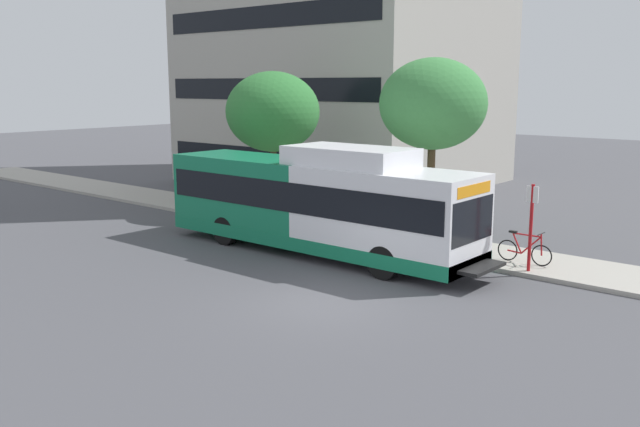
# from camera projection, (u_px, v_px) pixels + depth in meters

# --- Properties ---
(ground_plane) EXTENTS (120.00, 120.00, 0.00)m
(ground_plane) POSITION_uv_depth(u_px,v_px,m) (143.00, 254.00, 22.96)
(ground_plane) COLOR #4C4C51
(sidewalk_curb) EXTENTS (3.00, 56.00, 0.14)m
(sidewalk_curb) POSITION_uv_depth(u_px,v_px,m) (323.00, 227.00, 26.94)
(sidewalk_curb) COLOR #A8A399
(sidewalk_curb) RESTS_ON ground
(transit_bus) EXTENTS (2.58, 12.25, 3.65)m
(transit_bus) POSITION_uv_depth(u_px,v_px,m) (317.00, 203.00, 22.77)
(transit_bus) COLOR white
(transit_bus) RESTS_ON ground
(bus_stop_sign_pole) EXTENTS (0.10, 0.36, 2.60)m
(bus_stop_sign_pole) POSITION_uv_depth(u_px,v_px,m) (531.00, 221.00, 20.09)
(bus_stop_sign_pole) COLOR red
(bus_stop_sign_pole) RESTS_ON sidewalk_curb
(bicycle_parked) EXTENTS (0.52, 1.76, 1.02)m
(bicycle_parked) POSITION_uv_depth(u_px,v_px,m) (525.00, 250.00, 21.16)
(bicycle_parked) COLOR black
(bicycle_parked) RESTS_ON sidewalk_curb
(street_tree_near_stop) EXTENTS (3.76, 3.76, 6.37)m
(street_tree_near_stop) POSITION_uv_depth(u_px,v_px,m) (433.00, 104.00, 23.99)
(street_tree_near_stop) COLOR #4C3823
(street_tree_near_stop) RESTS_ON sidewalk_curb
(street_tree_mid_block) EXTENTS (4.00, 4.00, 5.99)m
(street_tree_mid_block) POSITION_uv_depth(u_px,v_px,m) (273.00, 112.00, 29.17)
(street_tree_mid_block) COLOR #4C3823
(street_tree_mid_block) RESTS_ON sidewalk_curb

